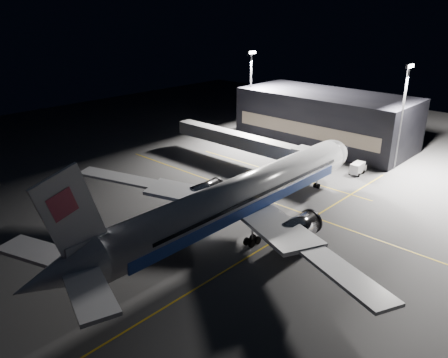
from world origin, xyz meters
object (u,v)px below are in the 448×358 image
Objects in this scene: jet_bridge at (246,142)px; service_truck at (358,168)px; safety_cone_c at (207,216)px; safety_cone_b at (248,205)px; floodlight_mast_north at (251,86)px; baggage_tug at (186,213)px; safety_cone_a at (202,194)px; airliner at (238,197)px; floodlight_mast_south at (403,108)px.

jet_bridge is 22.79m from service_truck.
safety_cone_c is (-33.91, 8.01, -0.93)m from service_truck.
safety_cone_b is at bearing -138.70° from jet_bridge.
safety_cone_b is at bearing -140.54° from floodlight_mast_north.
baggage_tug is 8.73m from safety_cone_a.
airliner is 2.97× the size of floodlight_mast_south.
safety_cone_b is at bearing 163.34° from service_truck.
baggage_tug is at bearing -151.62° from floodlight_mast_north.
service_truck is at bearing -2.37° from baggage_tug.
safety_cone_a is (-35.97, 18.81, -12.09)m from floodlight_mast_south.
safety_cone_b is (7.08, 4.00, -4.83)m from airliner.
airliner is 92.05× the size of safety_cone_b.
safety_cone_b is (-26.34, 5.97, -0.90)m from service_truck.
jet_bridge is at bearing 126.79° from floodlight_mast_south.
floodlight_mast_south is (18.00, -24.07, 7.79)m from jet_bridge.
jet_bridge is 57.59× the size of safety_cone_c.
floodlight_mast_north is at bearing 42.24° from baggage_tug.
service_truck is at bearing -12.77° from safety_cone_b.
service_truck is 7.75× the size of safety_cone_c.
floodlight_mast_north reaches higher than safety_cone_c.
safety_cone_a is at bearing 152.40° from floodlight_mast_south.
floodlight_mast_south is at bearing -31.71° from service_truck.
baggage_tug is (-43.53, -23.52, -11.56)m from floodlight_mast_north.
safety_cone_b is (-34.00, -27.99, -12.04)m from floodlight_mast_north.
baggage_tug is (-43.53, 14.48, -11.56)m from floodlight_mast_south.
safety_cone_c is at bearing -37.31° from baggage_tug.
safety_cone_c is at bearing 94.73° from airliner.
jet_bridge is at bearing 113.41° from service_truck.
floodlight_mast_south is at bearing -90.00° from floodlight_mast_north.
airliner is 102.93× the size of safety_cone_c.
airliner is 22.04× the size of baggage_tug.
safety_cone_a is (7.57, 4.32, -0.53)m from baggage_tug.
jet_bridge is at bearing -142.26° from floodlight_mast_north.
floodlight_mast_south is 30.99× the size of safety_cone_b.
safety_cone_b reaches higher than safety_cone_c.
floodlight_mast_north reaches higher than baggage_tug.
airliner reaches higher than jet_bridge.
service_truck is 34.86m from safety_cone_c.
floodlight_mast_north is at bearing 37.74° from jet_bridge.
jet_bridge is 19.21m from safety_cone_a.
airliner is 52.56m from floodlight_mast_north.
jet_bridge is 21.72m from safety_cone_b.
baggage_tug is at bearing -159.42° from jet_bridge.
service_truck is (-7.66, 4.04, -11.14)m from floodlight_mast_south.
service_truck reaches higher than safety_cone_a.
safety_cone_c is at bearing -129.70° from safety_cone_a.
floodlight_mast_south reaches higher than baggage_tug.
service_truck is 1.66× the size of baggage_tug.
safety_cone_b is 1.12× the size of safety_cone_c.
service_truck is at bearing -13.28° from safety_cone_c.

